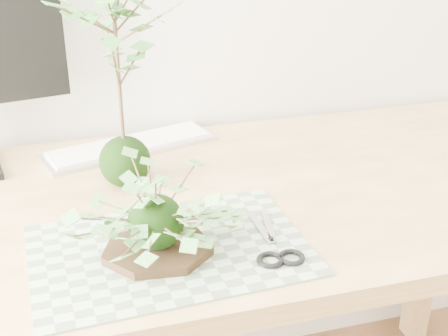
# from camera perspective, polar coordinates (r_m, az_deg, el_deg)

# --- Properties ---
(desk) EXTENTS (1.60, 0.70, 0.74)m
(desk) POSITION_cam_1_polar(r_m,az_deg,el_deg) (1.24, -2.03, -6.22)
(desk) COLOR tan
(desk) RESTS_ON ground_plane
(cutting_mat) EXTENTS (0.46, 0.32, 0.00)m
(cutting_mat) POSITION_cam_1_polar(r_m,az_deg,el_deg) (1.04, -4.98, -7.50)
(cutting_mat) COLOR #596E53
(cutting_mat) RESTS_ON desk
(stone_dish) EXTENTS (0.20, 0.20, 0.01)m
(stone_dish) POSITION_cam_1_polar(r_m,az_deg,el_deg) (1.02, -6.10, -7.49)
(stone_dish) COLOR black
(stone_dish) RESTS_ON cutting_mat
(ivy_kokedama) EXTENTS (0.32, 0.32, 0.18)m
(ivy_kokedama) POSITION_cam_1_polar(r_m,az_deg,el_deg) (0.97, -6.36, -2.79)
(ivy_kokedama) COLOR black
(ivy_kokedama) RESTS_ON stone_dish
(maple_kokedama) EXTENTS (0.26, 0.26, 0.42)m
(maple_kokedama) POSITION_cam_1_polar(r_m,az_deg,el_deg) (1.15, -9.89, 11.74)
(maple_kokedama) COLOR black
(maple_kokedama) RESTS_ON desk
(keyboard) EXTENTS (0.40, 0.21, 0.01)m
(keyboard) POSITION_cam_1_polar(r_m,az_deg,el_deg) (1.41, -8.61, 2.02)
(keyboard) COLOR silver
(keyboard) RESTS_ON desk
(scissors) EXTENTS (0.08, 0.18, 0.01)m
(scissors) POSITION_cam_1_polar(r_m,az_deg,el_deg) (1.02, 4.95, -7.55)
(scissors) COLOR #93939F
(scissors) RESTS_ON cutting_mat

